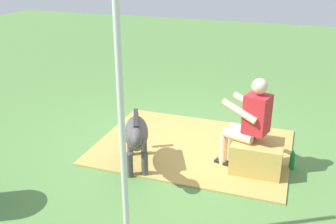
# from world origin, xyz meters

# --- Properties ---
(ground_plane) EXTENTS (24.00, 24.00, 0.00)m
(ground_plane) POSITION_xyz_m (0.00, 0.00, 0.00)
(ground_plane) COLOR #568442
(hay_patch) EXTENTS (2.89, 2.14, 0.02)m
(hay_patch) POSITION_xyz_m (-0.17, -0.22, 0.01)
(hay_patch) COLOR tan
(hay_patch) RESTS_ON ground
(hay_bale) EXTENTS (0.67, 0.53, 0.44)m
(hay_bale) POSITION_xyz_m (-1.18, 0.17, 0.22)
(hay_bale) COLOR tan
(hay_bale) RESTS_ON ground
(person_seated) EXTENTS (0.71, 0.53, 1.32)m
(person_seated) POSITION_xyz_m (-1.02, 0.14, 0.72)
(person_seated) COLOR beige
(person_seated) RESTS_ON ground
(pony_standing) EXTENTS (0.73, 1.27, 0.87)m
(pony_standing) POSITION_xyz_m (0.37, 0.65, 0.51)
(pony_standing) COLOR #4C4747
(pony_standing) RESTS_ON ground
(soda_bottle) EXTENTS (0.07, 0.07, 0.29)m
(soda_bottle) POSITION_xyz_m (-1.64, -0.04, 0.14)
(soda_bottle) COLOR #197233
(soda_bottle) RESTS_ON ground
(tent_pole_left) EXTENTS (0.06, 0.06, 2.60)m
(tent_pole_left) POSITION_xyz_m (-0.12, 2.06, 1.30)
(tent_pole_left) COLOR silver
(tent_pole_left) RESTS_ON ground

